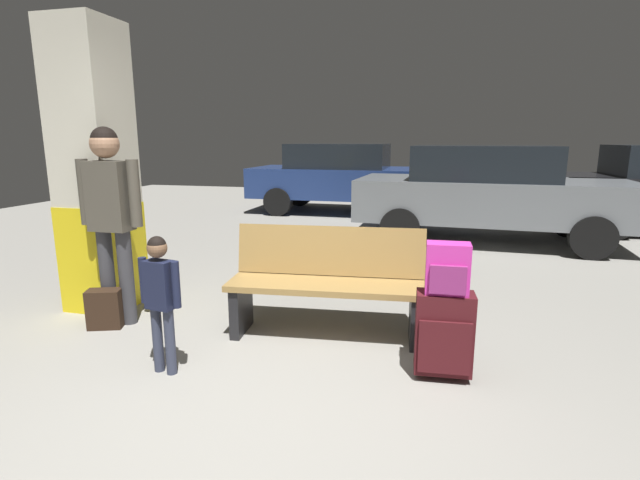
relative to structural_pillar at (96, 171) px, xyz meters
name	(u,v)px	position (x,y,z in m)	size (l,w,h in m)	color
ground_plane	(357,264)	(2.11, 2.31, -1.36)	(18.00, 18.00, 0.10)	gray
structural_pillar	(96,171)	(0.00, 0.00, 0.00)	(0.57, 0.57, 2.65)	yellow
bench	(327,283)	(2.26, -0.16, -0.87)	(1.64, 0.66, 0.89)	#9E7A42
suitcase	(444,334)	(3.20, -0.71, -0.99)	(0.39, 0.25, 0.60)	#471419
backpack_bright	(448,269)	(3.20, -0.71, -0.54)	(0.29, 0.20, 0.34)	#D833A5
child	(160,290)	(1.31, -1.10, -0.71)	(0.33, 0.21, 0.98)	#33384C
adult	(110,205)	(0.41, -0.36, -0.26)	(0.59, 0.24, 1.71)	#38383D
backpack_dark_floor	(105,309)	(0.37, -0.50, -1.15)	(0.32, 0.26, 0.34)	black
parked_car_near	(488,191)	(3.88, 4.04, -0.51)	(4.17, 1.94, 1.51)	slate
parked_car_far	(344,176)	(1.08, 6.50, -0.51)	(4.12, 1.83, 1.51)	navy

